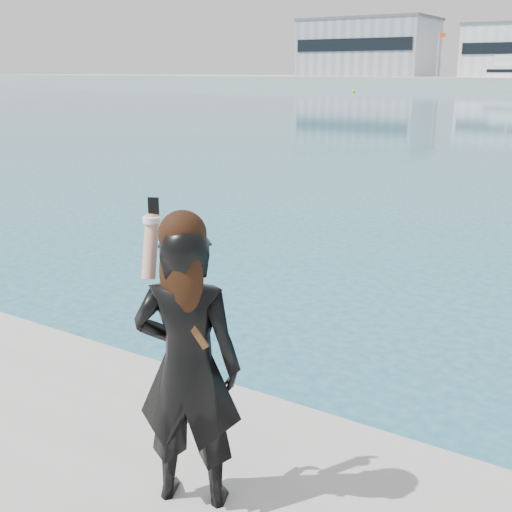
{
  "coord_description": "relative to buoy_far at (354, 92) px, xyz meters",
  "views": [
    {
      "loc": [
        1.3,
        -2.81,
        3.22
      ],
      "look_at": [
        -0.77,
        0.41,
        2.11
      ],
      "focal_mm": 45.0,
      "sensor_mm": 36.0,
      "label": 1
    }
  ],
  "objects": [
    {
      "name": "flagpole_left",
      "position": [
        2.03,
        32.67,
        6.54
      ],
      "size": [
        1.28,
        0.16,
        8.0
      ],
      "color": "silver",
      "rests_on": "far_quay"
    },
    {
      "name": "buoy_far",
      "position": [
        0.0,
        0.0,
        0.0
      ],
      "size": [
        0.5,
        0.5,
        0.5
      ],
      "primitive_type": "sphere",
      "color": "yellow",
      "rests_on": "ground"
    },
    {
      "name": "woman",
      "position": [
        39.17,
        -88.63,
        1.69
      ],
      "size": [
        0.71,
        0.6,
        1.75
      ],
      "rotation": [
        0.0,
        0.0,
        3.54
      ],
      "color": "black",
      "rests_on": "near_quay"
    },
    {
      "name": "warehouse_grey_left",
      "position": [
        -15.06,
        39.65,
        7.76
      ],
      "size": [
        26.52,
        16.36,
        11.5
      ],
      "color": "gray",
      "rests_on": "far_quay"
    }
  ]
}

